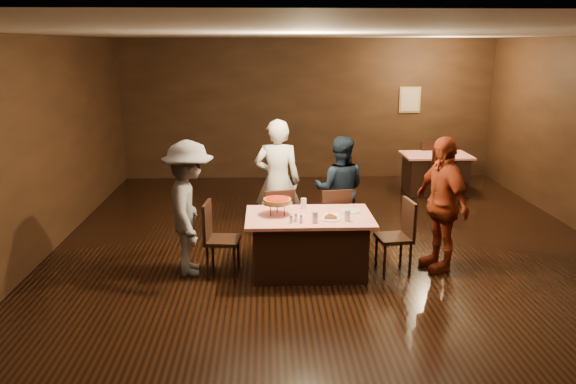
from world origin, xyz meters
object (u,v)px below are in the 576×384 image
at_px(chair_back_near, 446,177).
at_px(back_table, 435,173).
at_px(main_table, 309,244).
at_px(diner_grey_knit, 189,208).
at_px(plate_empty, 350,211).
at_px(glass_front_right, 347,216).
at_px(diner_white_jacket, 277,181).
at_px(pizza_stand, 277,201).
at_px(glass_back, 304,204).
at_px(chair_far_left, 276,220).
at_px(chair_far_right, 333,219).
at_px(chair_end_left, 223,239).
at_px(glass_front_left, 315,217).
at_px(chair_back_far, 427,163).
at_px(chair_end_right, 394,236).
at_px(diner_navy_hoodie, 340,189).
at_px(diner_red_shirt, 441,204).

bearing_deg(chair_back_near, back_table, 79.71).
relative_size(main_table, diner_grey_knit, 0.93).
height_order(plate_empty, glass_front_right, glass_front_right).
relative_size(diner_grey_knit, plate_empty, 6.90).
relative_size(diner_white_jacket, pizza_stand, 4.84).
xyz_separation_m(chair_back_near, glass_back, (-2.86, -2.96, 0.37)).
height_order(chair_far_left, chair_far_right, same).
xyz_separation_m(chair_end_left, pizza_stand, (0.70, 0.05, 0.48)).
xyz_separation_m(chair_far_right, chair_back_near, (2.41, 2.51, 0.00)).
distance_m(pizza_stand, glass_front_left, 0.58).
bearing_deg(chair_back_far, chair_far_left, 45.84).
bearing_deg(plate_empty, chair_end_right, -15.26).
xyz_separation_m(chair_far_right, diner_grey_knit, (-1.91, -0.69, 0.39)).
xyz_separation_m(main_table, diner_navy_hoodie, (0.55, 1.21, 0.41)).
height_order(back_table, chair_back_near, chair_back_near).
height_order(back_table, chair_end_left, chair_end_left).
height_order(chair_far_right, chair_back_far, same).
height_order(back_table, plate_empty, plate_empty).
bearing_deg(diner_grey_knit, chair_far_left, -65.08).
bearing_deg(diner_white_jacket, glass_front_right, 122.82).
distance_m(chair_back_near, glass_back, 4.13).
xyz_separation_m(diner_navy_hoodie, glass_back, (-0.60, -0.91, 0.05)).
bearing_deg(chair_end_left, glass_back, -68.00).
height_order(chair_back_near, diner_grey_knit, diner_grey_knit).
bearing_deg(chair_far_right, diner_white_jacket, -40.16).
xyz_separation_m(diner_grey_knit, glass_back, (1.46, 0.24, -0.02)).
xyz_separation_m(chair_back_near, chair_back_far, (0.00, 1.30, 0.00)).
bearing_deg(back_table, glass_front_left, -122.99).
height_order(chair_far_left, diner_grey_knit, diner_grey_knit).
height_order(back_table, diner_grey_knit, diner_grey_knit).
bearing_deg(diner_navy_hoodie, diner_red_shirt, 146.46).
distance_m(chair_far_right, diner_navy_hoodie, 0.58).
xyz_separation_m(back_table, glass_front_left, (-2.76, -4.26, 0.46)).
xyz_separation_m(diner_red_shirt, glass_front_left, (-1.67, -0.39, -0.04)).
bearing_deg(chair_far_left, glass_front_left, 100.64).
xyz_separation_m(main_table, chair_far_left, (-0.40, 0.75, 0.09)).
relative_size(chair_far_left, diner_grey_knit, 0.55).
height_order(chair_back_near, pizza_stand, pizza_stand).
xyz_separation_m(plate_empty, glass_front_left, (-0.50, -0.45, 0.06)).
relative_size(back_table, chair_end_left, 1.37).
bearing_deg(chair_back_near, plate_empty, -136.37).
bearing_deg(diner_navy_hoodie, plate_empty, 100.32).
distance_m(back_table, chair_far_right, 4.02).
relative_size(chair_far_left, glass_front_left, 6.79).
height_order(back_table, chair_end_right, chair_end_right).
xyz_separation_m(chair_far_left, chair_far_right, (0.80, 0.00, 0.00)).
xyz_separation_m(back_table, chair_far_right, (-2.41, -3.21, 0.09)).
height_order(chair_back_far, diner_white_jacket, diner_white_jacket).
bearing_deg(diner_grey_knit, diner_white_jacket, -51.14).
height_order(chair_back_near, diner_navy_hoodie, diner_navy_hoodie).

